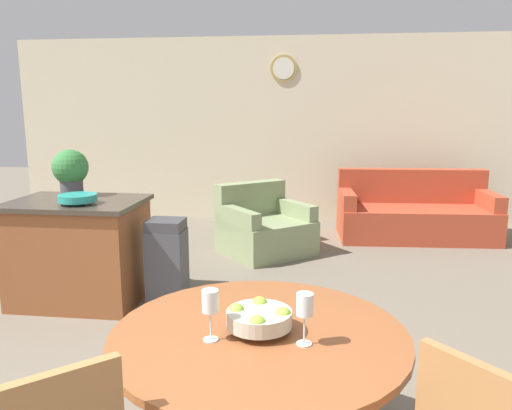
% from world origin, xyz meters
% --- Properties ---
extents(wall_back, '(8.00, 0.09, 2.70)m').
position_xyz_m(wall_back, '(0.00, 6.22, 1.35)').
color(wall_back, beige).
rests_on(wall_back, ground_plane).
extents(dining_table, '(1.30, 1.30, 0.73)m').
position_xyz_m(dining_table, '(0.40, 0.76, 0.57)').
color(dining_table, brown).
rests_on(dining_table, ground_plane).
extents(fruit_bowl, '(0.29, 0.29, 0.12)m').
position_xyz_m(fruit_bowl, '(0.39, 0.76, 0.80)').
color(fruit_bowl, '#B7B29E').
rests_on(fruit_bowl, dining_table).
extents(wine_glass_left, '(0.07, 0.07, 0.22)m').
position_xyz_m(wine_glass_left, '(0.20, 0.66, 0.90)').
color(wine_glass_left, silver).
rests_on(wine_glass_left, dining_table).
extents(wine_glass_right, '(0.07, 0.07, 0.22)m').
position_xyz_m(wine_glass_right, '(0.59, 0.67, 0.90)').
color(wine_glass_right, silver).
rests_on(wine_glass_right, dining_table).
extents(kitchen_island, '(1.11, 0.81, 0.91)m').
position_xyz_m(kitchen_island, '(-1.43, 2.73, 0.46)').
color(kitchen_island, brown).
rests_on(kitchen_island, ground_plane).
extents(teal_bowl, '(0.31, 0.31, 0.08)m').
position_xyz_m(teal_bowl, '(-1.33, 2.57, 0.96)').
color(teal_bowl, teal).
rests_on(teal_bowl, kitchen_island).
extents(potted_plant, '(0.32, 0.32, 0.42)m').
position_xyz_m(potted_plant, '(-1.58, 2.95, 1.14)').
color(potted_plant, '#4C4C51').
rests_on(potted_plant, kitchen_island).
extents(trash_bin, '(0.31, 0.29, 0.76)m').
position_xyz_m(trash_bin, '(-0.63, 2.71, 0.38)').
color(trash_bin, '#47474C').
rests_on(trash_bin, ground_plane).
extents(couch, '(2.00, 1.00, 0.87)m').
position_xyz_m(couch, '(1.89, 5.35, 0.30)').
color(couch, '#B24228').
rests_on(couch, ground_plane).
extents(armchair, '(1.26, 1.26, 0.80)m').
position_xyz_m(armchair, '(0.00, 4.44, 0.28)').
color(armchair, gray).
rests_on(armchair, ground_plane).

